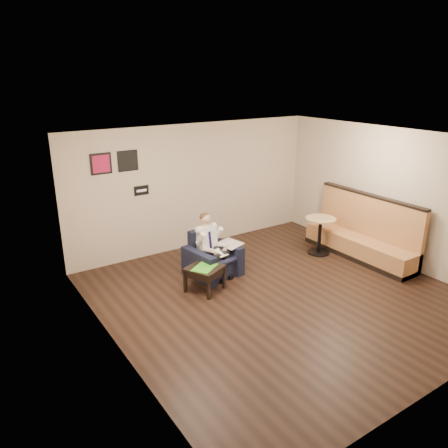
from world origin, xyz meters
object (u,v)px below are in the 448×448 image
side_table (205,279)px  smartphone (199,264)px  green_folder (205,267)px  coffee_mug (205,259)px  seated_man (217,248)px  banquette (361,228)px  cafe_table (320,236)px  armchair (213,254)px

side_table → smartphone: (-0.02, 0.17, 0.24)m
green_folder → side_table: bearing=58.2°
green_folder → coffee_mug: 0.27m
seated_man → green_folder: bearing=-151.0°
green_folder → coffee_mug: size_ratio=4.74×
green_folder → banquette: 3.67m
green_folder → cafe_table: bearing=2.7°
coffee_mug → smartphone: (-0.14, -0.02, -0.05)m
smartphone → coffee_mug: bearing=-7.1°
armchair → side_table: 0.71m
side_table → banquette: 3.67m
coffee_mug → banquette: bearing=-11.5°
seated_man → side_table: size_ratio=2.06×
coffee_mug → green_folder: bearing=-121.8°
coffee_mug → smartphone: size_ratio=0.68×
side_table → smartphone: bearing=97.2°
smartphone → side_table: bearing=-97.4°
green_folder → coffee_mug: coffee_mug is taller
seated_man → armchair: bearing=90.0°
armchair → banquette: bearing=-26.6°
smartphone → banquette: bearing=-25.3°
green_folder → banquette: size_ratio=0.18×
side_table → green_folder: (-0.02, -0.03, 0.24)m
armchair → seated_man: seated_man is taller
seated_man → banquette: bearing=-24.8°
smartphone → banquette: size_ratio=0.06×
green_folder → banquette: bearing=-7.6°
banquette → seated_man: bearing=164.1°
cafe_table → green_folder: bearing=-177.3°
armchair → smartphone: armchair is taller
armchair → green_folder: size_ratio=1.90×
seated_man → green_folder: seated_man is taller
seated_man → coffee_mug: seated_man is taller
armchair → side_table: (-0.48, -0.48, -0.20)m
armchair → cafe_table: bearing=-17.2°
smartphone → banquette: 3.70m
smartphone → cafe_table: 3.06m
seated_man → cafe_table: (2.54, -0.26, -0.18)m
side_table → green_folder: bearing=-121.8°
armchair → coffee_mug: 0.47m
armchair → green_folder: 0.72m
side_table → banquette: bearing=-8.1°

